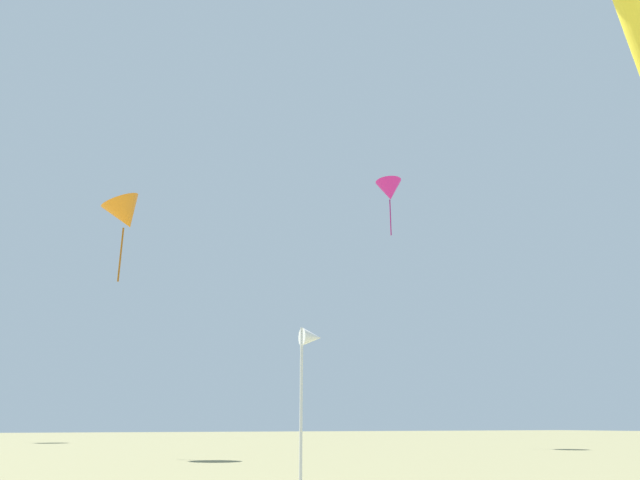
% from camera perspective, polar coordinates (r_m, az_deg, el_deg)
% --- Properties ---
extents(distant_kite_orange_mid_right, '(1.46, 1.31, 2.35)m').
position_cam_1_polar(distant_kite_orange_mid_right, '(15.57, -18.26, 2.39)').
color(distant_kite_orange_mid_right, orange).
extents(distant_kite_magenta_high_left, '(1.20, 1.19, 2.17)m').
position_cam_1_polar(distant_kite_magenta_high_left, '(22.12, 6.70, 4.76)').
color(distant_kite_magenta_high_left, '#DB2393').
extents(marker_flag, '(0.30, 0.24, 1.91)m').
position_cam_1_polar(marker_flag, '(7.98, -0.98, -10.28)').
color(marker_flag, silver).
rests_on(marker_flag, ground).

